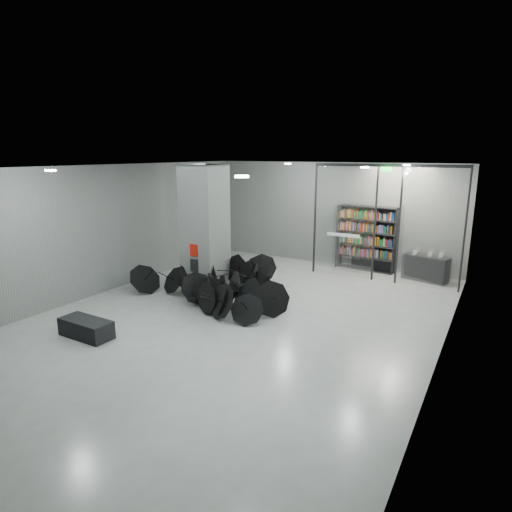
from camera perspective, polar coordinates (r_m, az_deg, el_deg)
The scene contains 10 objects.
room at distance 11.08m, azimuth -2.52°, elevation 5.53°, with size 14.00×14.02×4.01m.
column at distance 14.24m, azimuth -6.71°, elevation 3.77°, with size 1.20×1.20×4.00m, color slate.
fire_cabinet at distance 13.88m, azimuth -8.16°, elevation 0.74°, with size 0.28×0.04×0.38m, color #A50A07.
info_panel at distance 14.00m, azimuth -8.09°, elevation -1.25°, with size 0.30×0.03×0.42m, color black.
exit_sign at distance 15.00m, azimuth 16.69°, elevation 10.79°, with size 0.30×0.06×0.15m, color #0CE533.
glass_partition at distance 15.34m, azimuth 16.43°, elevation 4.69°, with size 5.06×0.08×4.00m.
bench at distance 11.43m, azimuth -21.35°, elevation -8.79°, with size 1.37×0.59×0.44m, color black.
bookshelf at distance 16.91m, azimuth 14.28°, elevation 2.27°, with size 2.21×0.44×2.43m, color black, non-canonical shape.
shop_counter at distance 16.24m, azimuth 21.34°, elevation -1.48°, with size 1.48×0.59×0.89m, color black.
umbrella_cluster at distance 13.12m, azimuth -3.99°, elevation -4.59°, with size 5.89×4.30×1.31m.
Camera 1 is at (5.87, -9.28, 4.36)m, focal length 30.54 mm.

